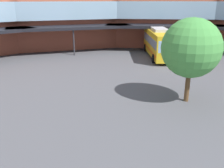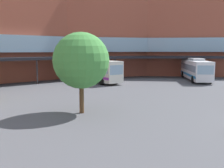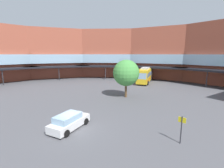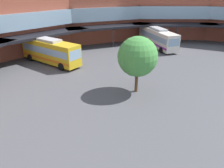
# 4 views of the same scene
# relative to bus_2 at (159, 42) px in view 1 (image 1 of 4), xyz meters

# --- Properties ---
(station_building) EXTENTS (83.86, 47.31, 14.76)m
(station_building) POSITION_rel_bus_2_xyz_m (-4.96, -5.87, 5.16)
(station_building) COLOR #9E4C38
(station_building) RESTS_ON ground
(bus_2) EXTENTS (3.56, 11.00, 3.87)m
(bus_2) POSITION_rel_bus_2_xyz_m (0.00, 0.00, 0.00)
(bus_2) COLOR gold
(bus_2) RESTS_ON ground
(plaza_tree) EXTENTS (4.41, 4.41, 6.38)m
(plaza_tree) POSITION_rel_bus_2_xyz_m (-2.16, -15.71, 2.21)
(plaza_tree) COLOR brown
(plaza_tree) RESTS_ON ground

